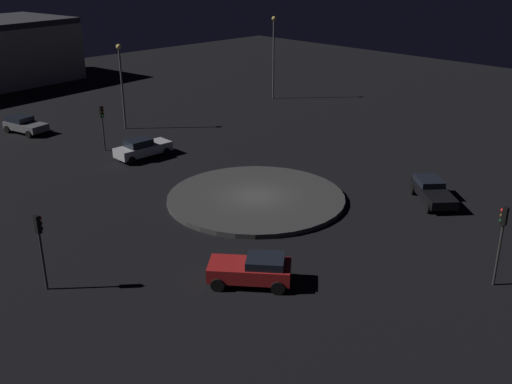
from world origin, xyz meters
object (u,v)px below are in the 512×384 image
(car_black, at_px, (433,191))
(car_silver, at_px, (142,148))
(car_red, at_px, (252,269))
(car_grey, at_px, (24,124))
(traffic_light_south, at_px, (40,237))
(traffic_light_east, at_px, (502,231))
(streetlamp_west, at_px, (121,76))
(streetlamp_northwest, at_px, (274,49))
(traffic_light_west, at_px, (102,119))

(car_black, distance_m, car_silver, 22.52)
(car_red, relative_size, car_silver, 0.93)
(car_grey, height_order, traffic_light_south, traffic_light_south)
(traffic_light_east, height_order, streetlamp_west, streetlamp_west)
(car_grey, xyz_separation_m, streetlamp_northwest, (6.34, 25.94, 4.70))
(streetlamp_west, bearing_deg, traffic_light_east, -4.11)
(car_silver, height_order, streetlamp_northwest, streetlamp_northwest)
(car_silver, relative_size, traffic_light_south, 1.16)
(car_silver, relative_size, streetlamp_west, 0.59)
(streetlamp_northwest, bearing_deg, traffic_light_east, -30.92)
(traffic_light_south, height_order, streetlamp_west, streetlamp_west)
(car_red, distance_m, traffic_light_south, 10.21)
(car_red, distance_m, car_silver, 21.39)
(car_grey, relative_size, traffic_light_east, 1.06)
(car_red, distance_m, streetlamp_west, 30.62)
(car_grey, distance_m, car_black, 36.36)
(traffic_light_south, relative_size, traffic_light_east, 0.95)
(car_silver, relative_size, traffic_light_east, 1.10)
(car_grey, bearing_deg, streetlamp_west, 40.34)
(traffic_light_east, xyz_separation_m, streetlamp_west, (-36.71, 2.64, 1.92))
(traffic_light_west, bearing_deg, car_grey, -171.73)
(car_red, distance_m, streetlamp_northwest, 40.57)
(car_grey, bearing_deg, traffic_light_south, -36.37)
(car_black, xyz_separation_m, traffic_light_south, (-7.44, -23.23, 2.10))
(car_silver, bearing_deg, streetlamp_west, 66.79)
(traffic_light_east, bearing_deg, traffic_light_west, 1.25)
(traffic_light_south, bearing_deg, car_red, -44.71)
(car_silver, relative_size, streetlamp_northwest, 0.51)
(traffic_light_south, xyz_separation_m, streetlamp_west, (-21.64, 18.53, 2.06))
(car_black, xyz_separation_m, traffic_light_west, (-24.57, -9.59, 1.97))
(car_black, bearing_deg, car_red, -52.31)
(car_red, height_order, traffic_light_east, traffic_light_east)
(car_red, bearing_deg, car_black, -132.70)
(car_black, xyz_separation_m, traffic_light_east, (7.64, -7.34, 2.24))
(car_grey, height_order, car_silver, car_silver)
(streetlamp_northwest, bearing_deg, car_black, -26.58)
(car_grey, relative_size, car_silver, 0.97)
(traffic_light_east, bearing_deg, traffic_light_south, 43.76)
(streetlamp_northwest, bearing_deg, traffic_light_west, -81.73)
(car_red, relative_size, streetlamp_west, 0.55)
(traffic_light_east, relative_size, streetlamp_northwest, 0.47)
(traffic_light_south, distance_m, streetlamp_west, 28.56)
(car_silver, height_order, streetlamp_west, streetlamp_west)
(traffic_light_south, bearing_deg, car_black, -20.98)
(car_red, bearing_deg, traffic_light_south, 8.76)
(streetlamp_west, bearing_deg, streetlamp_northwest, 86.72)
(car_red, xyz_separation_m, car_silver, (-20.09, 7.34, 0.01))
(car_red, height_order, car_silver, car_silver)
(streetlamp_northwest, bearing_deg, traffic_light_south, -61.09)
(traffic_light_west, bearing_deg, car_red, -19.71)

